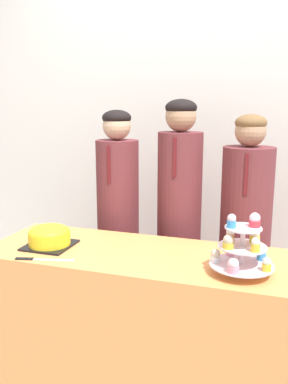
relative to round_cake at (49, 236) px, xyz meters
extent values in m
cube|color=silver|center=(0.48, 1.16, 0.52)|extent=(9.00, 0.06, 2.70)
cube|color=#EF9951|center=(0.48, 0.05, -0.44)|extent=(1.56, 0.56, 0.78)
cube|color=black|center=(0.00, 0.00, -0.05)|extent=(0.22, 0.22, 0.01)
cylinder|color=yellow|center=(0.00, 0.00, -0.01)|extent=(0.21, 0.21, 0.06)
ellipsoid|color=yellow|center=(0.00, 0.00, 0.02)|extent=(0.20, 0.20, 0.07)
cube|color=silver|center=(0.12, -0.16, -0.05)|extent=(0.19, 0.06, 0.00)
cube|color=black|center=(-0.02, -0.19, -0.05)|extent=(0.09, 0.04, 0.01)
cylinder|color=silver|center=(0.95, -0.05, 0.05)|extent=(0.02, 0.02, 0.20)
cylinder|color=silver|center=(0.95, -0.05, -0.02)|extent=(0.27, 0.27, 0.01)
cylinder|color=silver|center=(0.95, -0.05, 0.07)|extent=(0.20, 0.20, 0.01)
cylinder|color=silver|center=(0.95, -0.05, 0.15)|extent=(0.15, 0.15, 0.01)
cylinder|color=pink|center=(0.89, 0.04, 0.00)|extent=(0.04, 0.04, 0.03)
sphere|color=#F4E5C6|center=(0.89, 0.04, 0.03)|extent=(0.04, 0.04, 0.04)
cylinder|color=white|center=(0.84, -0.06, 0.00)|extent=(0.04, 0.04, 0.03)
sphere|color=beige|center=(0.84, -0.06, 0.03)|extent=(0.04, 0.04, 0.04)
cylinder|color=pink|center=(0.92, -0.15, 0.00)|extent=(0.05, 0.05, 0.02)
sphere|color=silver|center=(0.92, -0.15, 0.03)|extent=(0.04, 0.04, 0.04)
cylinder|color=yellow|center=(1.05, -0.09, 0.00)|extent=(0.04, 0.04, 0.03)
sphere|color=white|center=(1.05, -0.09, 0.03)|extent=(0.04, 0.04, 0.04)
cylinder|color=#3893DB|center=(1.02, 0.03, 0.00)|extent=(0.04, 0.04, 0.03)
sphere|color=silver|center=(1.02, 0.03, 0.03)|extent=(0.04, 0.04, 0.04)
cylinder|color=yellow|center=(0.99, 0.01, 0.08)|extent=(0.04, 0.04, 0.03)
sphere|color=#F4E5C6|center=(0.99, 0.01, 0.11)|extent=(0.04, 0.04, 0.04)
cylinder|color=orange|center=(0.89, 0.00, 0.08)|extent=(0.04, 0.04, 0.03)
sphere|color=white|center=(0.89, 0.00, 0.11)|extent=(0.03, 0.03, 0.03)
cylinder|color=yellow|center=(0.89, -0.10, 0.08)|extent=(0.04, 0.04, 0.02)
sphere|color=beige|center=(0.89, -0.10, 0.11)|extent=(0.04, 0.04, 0.04)
cylinder|color=yellow|center=(1.00, -0.10, 0.08)|extent=(0.04, 0.04, 0.03)
sphere|color=white|center=(1.00, -0.10, 0.11)|extent=(0.03, 0.03, 0.03)
cylinder|color=#E5333D|center=(0.99, -0.03, 0.16)|extent=(0.05, 0.05, 0.02)
sphere|color=silver|center=(0.99, -0.03, 0.19)|extent=(0.04, 0.04, 0.04)
cylinder|color=#3893DB|center=(0.90, -0.07, 0.16)|extent=(0.04, 0.04, 0.03)
sphere|color=silver|center=(0.90, -0.07, 0.19)|extent=(0.04, 0.04, 0.04)
cylinder|color=brown|center=(0.13, 0.59, -0.20)|extent=(0.26, 0.26, 1.26)
sphere|color=#D6AD89|center=(0.13, 0.59, 0.52)|extent=(0.17, 0.17, 0.17)
ellipsoid|color=black|center=(0.13, 0.59, 0.57)|extent=(0.18, 0.18, 0.09)
cube|color=maroon|center=(0.13, 0.46, 0.30)|extent=(0.02, 0.01, 0.22)
cylinder|color=brown|center=(0.53, 0.59, -0.17)|extent=(0.26, 0.26, 1.32)
sphere|color=tan|center=(0.53, 0.59, 0.58)|extent=(0.18, 0.18, 0.18)
ellipsoid|color=black|center=(0.53, 0.59, 0.63)|extent=(0.18, 0.18, 0.10)
cube|color=maroon|center=(0.53, 0.46, 0.36)|extent=(0.02, 0.01, 0.22)
cylinder|color=brown|center=(0.91, 0.59, -0.21)|extent=(0.29, 0.29, 1.25)
sphere|color=tan|center=(0.91, 0.59, 0.50)|extent=(0.17, 0.17, 0.17)
ellipsoid|color=brown|center=(0.91, 0.59, 0.55)|extent=(0.17, 0.17, 0.09)
cube|color=maroon|center=(0.91, 0.45, 0.29)|extent=(0.02, 0.01, 0.22)
camera|label=1|loc=(1.05, -1.70, 0.64)|focal=38.00mm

